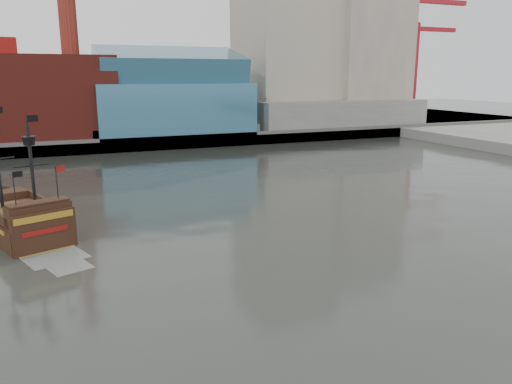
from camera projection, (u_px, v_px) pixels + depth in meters
name	position (u px, v px, depth m)	size (l,w,h in m)	color
ground	(271.00, 279.00, 34.16)	(400.00, 400.00, 0.00)	#272A25
promenade_far	(109.00, 130.00, 116.54)	(220.00, 60.00, 2.00)	slate
seawall	(129.00, 145.00, 89.98)	(220.00, 1.00, 2.60)	#4C4C49
skyline	(131.00, 22.00, 106.39)	(149.00, 45.00, 62.00)	#776247
crane_a	(413.00, 53.00, 132.90)	(22.50, 4.00, 32.25)	slate
crane_b	(416.00, 68.00, 146.30)	(19.10, 4.00, 26.25)	slate
pirate_ship	(21.00, 223.00, 43.54)	(9.72, 16.46, 11.83)	black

